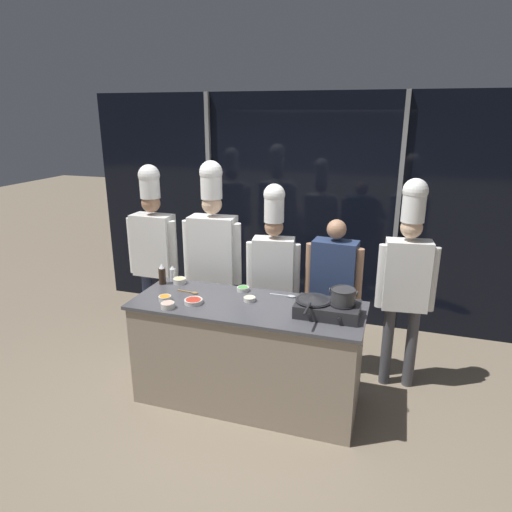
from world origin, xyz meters
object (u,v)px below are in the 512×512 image
object	(u,v)px
stock_pot	(343,296)
prep_bowl_shrimp	(168,305)
squeeze_bottle_clear	(173,273)
serving_spoon_solid	(288,296)
chef_pastry	(407,270)
portable_stove	(327,309)
chef_sous	(213,248)
prep_bowl_ginger	(180,280)
prep_bowl_noodles	(250,299)
chef_line	(273,265)
prep_bowl_carrots	(165,298)
squeeze_bottle_soy	(162,274)
serving_spoon_slotted	(192,292)
person_guest	(334,283)
prep_bowl_chili_flakes	(194,301)
frying_pan	(313,298)
prep_bowl_scallions	(243,289)
chef_head	(154,244)

from	to	relation	value
stock_pot	prep_bowl_shrimp	xyz separation A→B (m)	(-1.39, -0.27, -0.15)
squeeze_bottle_clear	serving_spoon_solid	size ratio (longest dim) A/B	0.65
prep_bowl_shrimp	chef_pastry	distance (m)	2.09
portable_stove	stock_pot	size ratio (longest dim) A/B	2.32
chef_sous	prep_bowl_ginger	bearing A→B (deg)	64.84
prep_bowl_noodles	chef_line	distance (m)	0.60
prep_bowl_carrots	chef_pastry	bearing A→B (deg)	22.79
squeeze_bottle_soy	chef_pastry	bearing A→B (deg)	12.08
squeeze_bottle_clear	portable_stove	bearing A→B (deg)	-11.76
chef_pastry	squeeze_bottle_clear	bearing A→B (deg)	3.01
prep_bowl_ginger	serving_spoon_slotted	size ratio (longest dim) A/B	0.59
serving_spoon_slotted	portable_stove	bearing A→B (deg)	-4.16
squeeze_bottle_soy	person_guest	distance (m)	1.61
prep_bowl_chili_flakes	portable_stove	bearing A→B (deg)	5.86
portable_stove	person_guest	size ratio (longest dim) A/B	0.32
frying_pan	chef_pastry	xyz separation A→B (m)	(0.70, 0.69, 0.08)
squeeze_bottle_clear	prep_bowl_scallions	distance (m)	0.73
squeeze_bottle_clear	prep_bowl_chili_flakes	xyz separation A→B (m)	(0.42, -0.43, -0.05)
stock_pot	chef_head	distance (m)	2.20
squeeze_bottle_clear	chef_head	world-z (taller)	chef_head
squeeze_bottle_soy	prep_bowl_ginger	xyz separation A→B (m)	(0.15, 0.06, -0.06)
prep_bowl_shrimp	prep_bowl_noodles	size ratio (longest dim) A/B	1.11
prep_bowl_scallions	chef_head	world-z (taller)	chef_head
serving_spoon_slotted	person_guest	xyz separation A→B (m)	(1.17, 0.61, -0.00)
serving_spoon_solid	person_guest	xyz separation A→B (m)	(0.34, 0.43, -0.00)
serving_spoon_solid	chef_pastry	distance (m)	1.08
chef_head	person_guest	bearing A→B (deg)	179.86
prep_bowl_chili_flakes	chef_head	distance (m)	1.21
prep_bowl_scallions	chef_head	size ratio (longest dim) A/B	0.06
prep_bowl_scallions	person_guest	size ratio (longest dim) A/B	0.07
chef_head	chef_sous	size ratio (longest dim) A/B	0.97
prep_bowl_shrimp	chef_sous	size ratio (longest dim) A/B	0.06
stock_pot	serving_spoon_slotted	size ratio (longest dim) A/B	1.04
stock_pot	prep_bowl_noodles	world-z (taller)	stock_pot
prep_bowl_carrots	person_guest	distance (m)	1.56
prep_bowl_ginger	prep_bowl_chili_flakes	distance (m)	0.51
prep_bowl_ginger	prep_bowl_chili_flakes	size ratio (longest dim) A/B	0.78
serving_spoon_slotted	chef_pastry	distance (m)	1.92
prep_bowl_ginger	serving_spoon_solid	bearing A→B (deg)	-0.09
stock_pot	prep_bowl_noodles	bearing A→B (deg)	174.33
prep_bowl_shrimp	chef_pastry	xyz separation A→B (m)	(1.86, 0.95, 0.19)
prep_bowl_chili_flakes	squeeze_bottle_soy	bearing A→B (deg)	145.17
frying_pan	prep_bowl_carrots	xyz separation A→B (m)	(-1.25, -0.13, -0.11)
portable_stove	person_guest	bearing A→B (deg)	94.56
prep_bowl_ginger	chef_sous	xyz separation A→B (m)	(0.17, 0.42, 0.21)
stock_pot	squeeze_bottle_clear	xyz separation A→B (m)	(-1.65, 0.32, -0.11)
stock_pot	chef_sous	bearing A→B (deg)	153.34
frying_pan	squeeze_bottle_soy	size ratio (longest dim) A/B	2.53
serving_spoon_solid	chef_head	xyz separation A→B (m)	(-1.57, 0.45, 0.21)
prep_bowl_scallions	prep_bowl_ginger	bearing A→B (deg)	-179.60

